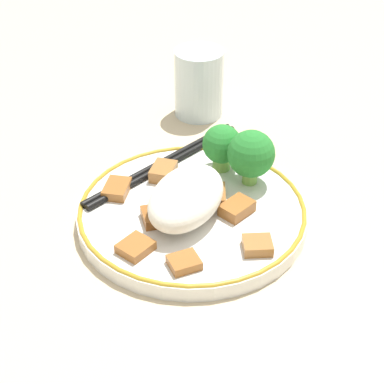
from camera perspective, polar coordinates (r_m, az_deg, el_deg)
name	(u,v)px	position (r m, az deg, el deg)	size (l,w,h in m)	color
ground_plane	(192,220)	(0.66, 0.00, -2.51)	(3.00, 3.00, 0.00)	#C6B28E
plate	(192,213)	(0.66, 0.00, -1.84)	(0.24, 0.24, 0.02)	white
rice_mound	(184,197)	(0.63, -0.73, -0.43)	(0.11, 0.07, 0.04)	white
broccoli_back_left	(251,155)	(0.68, 5.27, 3.34)	(0.05, 0.05, 0.06)	#72AD4C
broccoli_back_center	(225,146)	(0.70, 2.95, 4.11)	(0.04, 0.04, 0.05)	#72AD4C
meat_near_front	(184,262)	(0.59, -0.70, -6.28)	(0.04, 0.04, 0.01)	#995B28
meat_near_left	(135,247)	(0.60, -5.05, -4.90)	(0.04, 0.03, 0.01)	#995B28
meat_near_right	(163,172)	(0.70, -2.57, 1.82)	(0.04, 0.03, 0.01)	#9E6633
meat_near_back	(117,189)	(0.68, -6.69, 0.29)	(0.04, 0.03, 0.01)	#995B28
meat_on_rice_edge	(257,245)	(0.60, 5.84, -4.74)	(0.03, 0.04, 0.01)	#9E6633
meat_mid_left	(153,217)	(0.64, -3.49, -2.22)	(0.04, 0.03, 0.01)	brown
meat_mid_right	(212,195)	(0.67, 1.79, -0.24)	(0.04, 0.04, 0.01)	#9E6633
meat_far_scatter	(237,208)	(0.65, 4.01, -1.46)	(0.04, 0.03, 0.01)	#995B28
chopsticks	(164,164)	(0.72, -2.51, 2.54)	(0.21, 0.09, 0.01)	black
drinking_glass	(199,83)	(0.83, 0.61, 9.66)	(0.06, 0.06, 0.09)	silver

